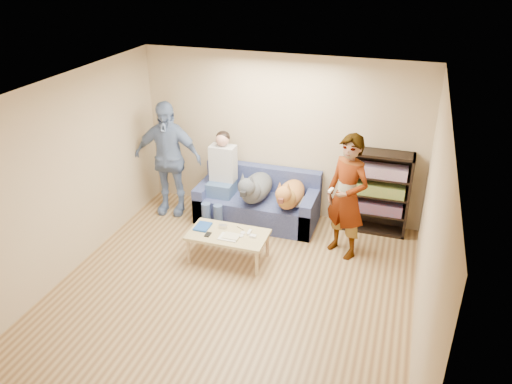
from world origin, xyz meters
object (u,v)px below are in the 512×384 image
(dog_gray, at_px, (255,188))
(person_standing_right, at_px, (347,197))
(camera_silver, at_px, (223,226))
(person_seated, at_px, (221,174))
(coffee_table, at_px, (228,236))
(bookshelf, at_px, (376,190))
(sofa, at_px, (258,203))
(notebook_blue, at_px, (203,227))
(person_standing_left, at_px, (168,158))
(dog_tan, at_px, (289,195))

(dog_gray, bearing_deg, person_standing_right, -14.67)
(camera_silver, bearing_deg, person_seated, 112.26)
(coffee_table, xyz_separation_m, bookshelf, (1.85, 1.47, 0.31))
(person_seated, relative_size, bookshelf, 1.13)
(dog_gray, bearing_deg, coffee_table, -93.03)
(bookshelf, bearing_deg, person_standing_right, -113.01)
(person_standing_right, bearing_deg, person_seated, -160.94)
(sofa, xyz_separation_m, dog_gray, (0.00, -0.18, 0.37))
(notebook_blue, relative_size, sofa, 0.14)
(person_standing_left, distance_m, dog_tan, 2.05)
(camera_silver, relative_size, dog_tan, 0.10)
(camera_silver, distance_m, coffee_table, 0.18)
(sofa, bearing_deg, person_standing_right, -21.19)
(person_seated, bearing_deg, sofa, 12.41)
(person_standing_right, relative_size, bookshelf, 1.39)
(person_standing_left, relative_size, dog_gray, 1.50)
(camera_silver, bearing_deg, dog_gray, 79.30)
(person_standing_right, relative_size, camera_silver, 16.37)
(notebook_blue, xyz_separation_m, dog_tan, (1.01, 0.98, 0.19))
(camera_silver, bearing_deg, bookshelf, 34.36)
(person_standing_right, relative_size, dog_gray, 1.43)
(camera_silver, height_order, bookshelf, bookshelf)
(notebook_blue, distance_m, camera_silver, 0.29)
(bookshelf, bearing_deg, person_standing_left, -172.94)
(person_standing_right, xyz_separation_m, coffee_table, (-1.51, -0.67, -0.53))
(notebook_blue, xyz_separation_m, sofa, (0.45, 1.18, -0.15))
(camera_silver, relative_size, bookshelf, 0.08)
(camera_silver, xyz_separation_m, dog_gray, (0.18, 0.93, 0.20))
(notebook_blue, distance_m, bookshelf, 2.67)
(camera_silver, xyz_separation_m, sofa, (0.17, 1.11, -0.16))
(person_standing_left, xyz_separation_m, dog_gray, (1.47, -0.01, -0.30))
(person_standing_right, distance_m, person_seated, 2.09)
(person_seated, xyz_separation_m, bookshelf, (2.38, 0.36, -0.09))
(person_seated, bearing_deg, dog_gray, -5.74)
(person_standing_right, bearing_deg, camera_silver, -130.20)
(person_standing_right, distance_m, dog_tan, 1.01)
(person_standing_left, height_order, dog_gray, person_standing_left)
(person_standing_left, relative_size, coffee_table, 1.72)
(notebook_blue, distance_m, sofa, 1.28)
(person_standing_right, bearing_deg, sofa, -169.95)
(dog_tan, bearing_deg, sofa, 159.67)
(person_standing_left, bearing_deg, dog_tan, -8.02)
(person_standing_left, bearing_deg, coffee_table, -43.86)
(coffee_table, bearing_deg, sofa, 87.62)
(camera_silver, bearing_deg, notebook_blue, -165.96)
(sofa, bearing_deg, notebook_blue, -110.87)
(person_seated, height_order, dog_gray, person_seated)
(person_standing_left, bearing_deg, notebook_blue, -51.86)
(dog_gray, relative_size, dog_tan, 1.09)
(notebook_blue, relative_size, coffee_table, 0.24)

